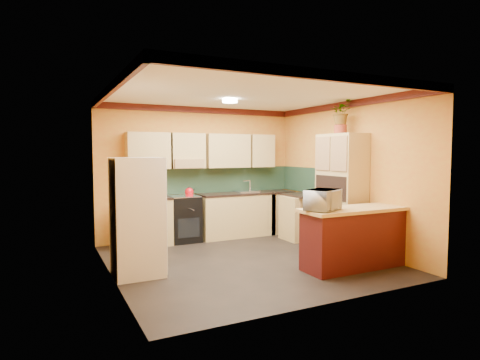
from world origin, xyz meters
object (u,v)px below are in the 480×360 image
microwave (323,200)px  fridge (137,217)px  base_cabinets_back (213,217)px  pantry (341,193)px  stove (184,219)px  breakfast_bar (358,239)px

microwave → fridge: bearing=127.3°
base_cabinets_back → pantry: size_ratio=1.74×
pantry → stove: bearing=139.8°
breakfast_bar → microwave: microwave is taller
microwave → base_cabinets_back: bearing=71.8°
base_cabinets_back → microwave: size_ratio=6.63×
base_cabinets_back → stove: stove is taller
fridge → base_cabinets_back: bearing=43.2°
base_cabinets_back → breakfast_bar: same height
base_cabinets_back → fridge: bearing=-136.8°
fridge → microwave: bearing=-24.3°
fridge → breakfast_bar: fridge is taller
pantry → microwave: 1.50m
base_cabinets_back → stove: (-0.63, -0.00, 0.02)m
stove → fridge: size_ratio=0.54×
breakfast_bar → fridge: bearing=160.6°
pantry → fridge: bearing=177.6°
stove → pantry: pantry is taller
stove → pantry: bearing=-40.2°
base_cabinets_back → pantry: pantry is taller
stove → fridge: 2.25m
microwave → stove: bearing=83.2°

